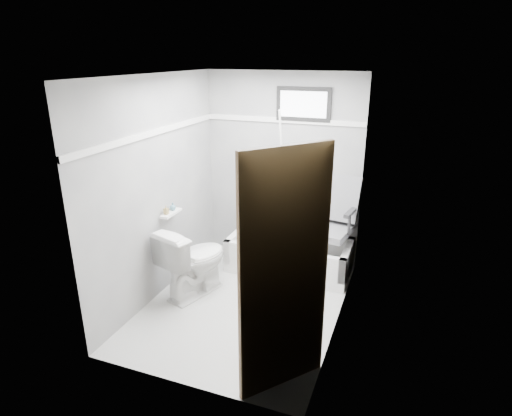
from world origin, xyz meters
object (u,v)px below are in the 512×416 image
at_px(office_chair, 326,224).
at_px(soap_bottle_b, 173,206).
at_px(door, 307,302).
at_px(bathtub, 289,255).
at_px(toilet, 194,261).
at_px(soap_bottle_a, 166,210).

bearing_deg(office_chair, soap_bottle_b, -144.66).
xyz_separation_m(office_chair, soap_bottle_b, (-1.60, -0.78, 0.29)).
bearing_deg(door, bathtub, 108.75).
bearing_deg(door, toilet, 140.73).
bearing_deg(soap_bottle_a, soap_bottle_b, 90.00).
bearing_deg(soap_bottle_a, bathtub, 37.33).
height_order(bathtub, soap_bottle_a, soap_bottle_a).
height_order(door, soap_bottle_a, door).
bearing_deg(soap_bottle_a, door, -34.46).
bearing_deg(soap_bottle_a, toilet, -1.66).
distance_m(office_chair, soap_bottle_b, 1.81).
relative_size(toilet, door, 0.41).
bearing_deg(soap_bottle_b, soap_bottle_a, -90.00).
height_order(office_chair, door, door).
xyz_separation_m(door, soap_bottle_a, (-1.92, 1.32, -0.03)).
height_order(bathtub, toilet, toilet).
xyz_separation_m(toilet, soap_bottle_a, (-0.32, 0.01, 0.56)).
relative_size(bathtub, door, 0.75).
distance_m(office_chair, door, 2.29).
height_order(toilet, soap_bottle_a, soap_bottle_a).
bearing_deg(office_chair, soap_bottle_a, -140.76).
xyz_separation_m(bathtub, soap_bottle_b, (-1.17, -0.75, 0.75)).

